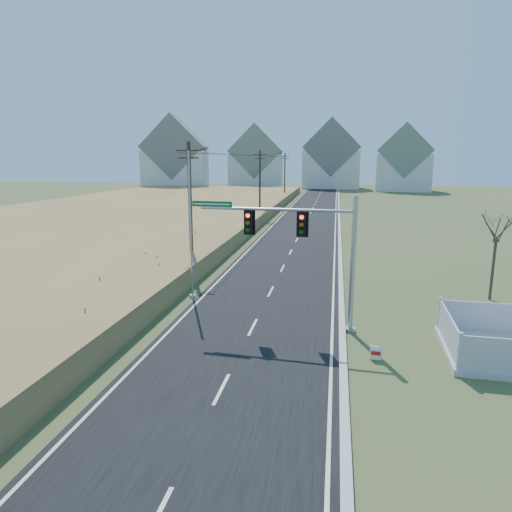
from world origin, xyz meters
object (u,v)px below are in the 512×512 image
(traffic_signal_mast, at_px, (313,246))
(flagpole, at_px, (191,241))
(open_sign, at_px, (376,353))
(bare_tree, at_px, (498,226))

(traffic_signal_mast, height_order, flagpole, flagpole)
(open_sign, xyz_separation_m, bare_tree, (7.04, 9.36, 3.92))
(traffic_signal_mast, relative_size, bare_tree, 1.50)
(flagpole, distance_m, bare_tree, 16.98)
(traffic_signal_mast, bearing_deg, open_sign, -44.29)
(traffic_signal_mast, bearing_deg, bare_tree, 36.88)
(flagpole, bearing_deg, bare_tree, 8.57)
(traffic_signal_mast, xyz_separation_m, bare_tree, (9.78, 6.24, 0.28))
(open_sign, relative_size, bare_tree, 0.11)
(open_sign, bearing_deg, traffic_signal_mast, 138.90)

